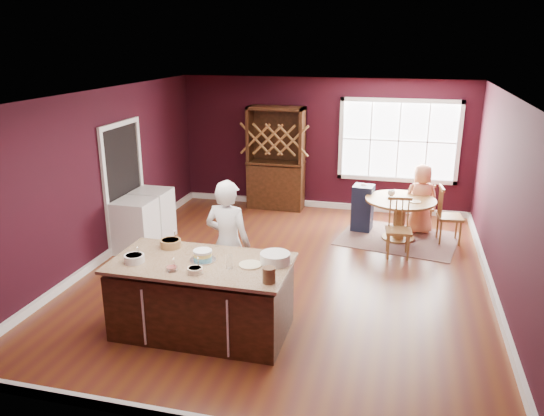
{
  "coord_description": "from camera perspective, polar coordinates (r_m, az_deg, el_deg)",
  "views": [
    {
      "loc": [
        1.61,
        -7.24,
        3.43
      ],
      "look_at": [
        -0.21,
        -0.03,
        1.05
      ],
      "focal_mm": 35.0,
      "sensor_mm": 36.0,
      "label": 1
    }
  ],
  "objects": [
    {
      "name": "hutch",
      "position": [
        11.02,
        0.43,
        5.36
      ],
      "size": [
        1.16,
        0.48,
        2.13
      ],
      "primitive_type": "cube",
      "color": "black",
      "rests_on": "ground"
    },
    {
      "name": "bowl_olive",
      "position": [
        6.04,
        -8.28,
        -6.65
      ],
      "size": [
        0.18,
        0.18,
        0.07
      ],
      "primitive_type": "cylinder",
      "color": "beige",
      "rests_on": "kitchen_island"
    },
    {
      "name": "layer_cake",
      "position": [
        6.35,
        -7.46,
        -5.07
      ],
      "size": [
        0.31,
        0.31,
        0.13
      ],
      "primitive_type": null,
      "color": "white",
      "rests_on": "kitchen_island"
    },
    {
      "name": "room_shell",
      "position": [
        7.7,
        1.56,
        2.08
      ],
      "size": [
        7.0,
        7.0,
        7.0
      ],
      "color": "#5E2D15",
      "rests_on": "ground"
    },
    {
      "name": "toddler",
      "position": [
        9.91,
        9.42,
        2.17
      ],
      "size": [
        0.18,
        0.14,
        0.26
      ],
      "primitive_type": null,
      "color": "#8CA5BF",
      "rests_on": "high_chair"
    },
    {
      "name": "chair_north",
      "position": [
        10.33,
        15.85,
        0.29
      ],
      "size": [
        0.43,
        0.42,
        0.9
      ],
      "primitive_type": null,
      "rotation": [
        0.0,
        0.0,
        3.3
      ],
      "color": "#9B5A33",
      "rests_on": "ground"
    },
    {
      "name": "high_chair",
      "position": [
        9.98,
        9.72,
        0.11
      ],
      "size": [
        0.4,
        0.4,
        0.9
      ],
      "primitive_type": null,
      "rotation": [
        0.0,
        0.0,
        -0.11
      ],
      "color": "#161E30",
      "rests_on": "ground"
    },
    {
      "name": "bowl_yellow",
      "position": [
        6.81,
        -10.85,
        -3.76
      ],
      "size": [
        0.27,
        0.27,
        0.1
      ],
      "primitive_type": "cylinder",
      "color": "#9F6B4A",
      "rests_on": "kitchen_island"
    },
    {
      "name": "window",
      "position": [
        10.88,
        13.46,
        7.05
      ],
      "size": [
        2.36,
        0.1,
        1.66
      ],
      "primitive_type": null,
      "color": "white",
      "rests_on": "room_shell"
    },
    {
      "name": "bowl_pink",
      "position": [
        6.14,
        -10.74,
        -6.43
      ],
      "size": [
        0.14,
        0.14,
        0.05
      ],
      "primitive_type": "cylinder",
      "color": "silver",
      "rests_on": "kitchen_island"
    },
    {
      "name": "chair_east",
      "position": [
        9.73,
        18.62,
        -0.67
      ],
      "size": [
        0.45,
        0.47,
        1.02
      ],
      "primitive_type": null,
      "rotation": [
        0.0,
        0.0,
        1.68
      ],
      "color": "olive",
      "rests_on": "ground"
    },
    {
      "name": "dryer",
      "position": [
        9.67,
        -12.69,
        -0.66
      ],
      "size": [
        0.62,
        0.6,
        0.9
      ],
      "primitive_type": "cube",
      "color": "silver",
      "rests_on": "ground"
    },
    {
      "name": "doorway",
      "position": [
        9.39,
        -15.59,
        2.25
      ],
      "size": [
        0.08,
        1.26,
        2.13
      ],
      "primitive_type": null,
      "color": "white",
      "rests_on": "room_shell"
    },
    {
      "name": "chair_south",
      "position": [
        8.86,
        13.48,
        -2.13
      ],
      "size": [
        0.45,
        0.43,
        0.98
      ],
      "primitive_type": null,
      "rotation": [
        0.0,
        0.0,
        0.09
      ],
      "color": "brown",
      "rests_on": "ground"
    },
    {
      "name": "table_plate",
      "position": [
        9.44,
        15.13,
        0.67
      ],
      "size": [
        0.2,
        0.2,
        0.02
      ],
      "primitive_type": "cylinder",
      "color": "beige",
      "rests_on": "dining_table"
    },
    {
      "name": "rug",
      "position": [
        9.79,
        13.37,
        -3.22
      ],
      "size": [
        2.25,
        1.89,
        0.01
      ],
      "primitive_type": "cube",
      "rotation": [
        0.0,
        0.0,
        -0.19
      ],
      "color": "brown",
      "rests_on": "ground"
    },
    {
      "name": "table_cup",
      "position": [
        9.7,
        12.72,
        1.58
      ],
      "size": [
        0.16,
        0.16,
        0.1
      ],
      "primitive_type": "imported",
      "rotation": [
        0.0,
        0.0,
        0.26
      ],
      "color": "white",
      "rests_on": "dining_table"
    },
    {
      "name": "seated_woman",
      "position": [
        10.02,
        15.71,
        0.93
      ],
      "size": [
        0.72,
        0.57,
        1.29
      ],
      "primitive_type": "imported",
      "rotation": [
        0.0,
        0.0,
        3.42
      ],
      "color": "#E08861",
      "rests_on": "ground"
    },
    {
      "name": "washer",
      "position": [
        9.14,
        -14.46,
        -1.89
      ],
      "size": [
        0.61,
        0.59,
        0.89
      ],
      "primitive_type": "cube",
      "color": "white",
      "rests_on": "ground"
    },
    {
      "name": "stoneware_crock",
      "position": [
        5.74,
        -0.33,
        -7.22
      ],
      "size": [
        0.14,
        0.14,
        0.17
      ],
      "primitive_type": "cylinder",
      "color": "brown",
      "rests_on": "kitchen_island"
    },
    {
      "name": "dinner_plate",
      "position": [
        6.18,
        -2.34,
        -6.12
      ],
      "size": [
        0.27,
        0.27,
        0.02
      ],
      "primitive_type": "cylinder",
      "color": "#F7EBC9",
      "rests_on": "kitchen_island"
    },
    {
      "name": "kitchen_island",
      "position": [
        6.54,
        -7.52,
        -9.61
      ],
      "size": [
        2.12,
        1.11,
        0.92
      ],
      "color": "black",
      "rests_on": "ground"
    },
    {
      "name": "drinking_glass",
      "position": [
        6.1,
        -4.63,
        -5.77
      ],
      "size": [
        0.08,
        0.08,
        0.16
      ],
      "primitive_type": "cylinder",
      "color": "silver",
      "rests_on": "kitchen_island"
    },
    {
      "name": "bowl_blue",
      "position": [
        6.46,
        -14.59,
        -5.28
      ],
      "size": [
        0.24,
        0.24,
        0.09
      ],
      "primitive_type": "cylinder",
      "color": "white",
      "rests_on": "kitchen_island"
    },
    {
      "name": "dining_table",
      "position": [
        9.62,
        13.59,
        -0.28
      ],
      "size": [
        1.23,
        1.23,
        0.75
      ],
      "color": "brown",
      "rests_on": "ground"
    },
    {
      "name": "baker",
      "position": [
        6.98,
        -4.75,
        -3.87
      ],
      "size": [
        0.69,
        0.5,
        1.73
      ],
      "primitive_type": "imported",
      "rotation": [
        0.0,
        0.0,
        2.99
      ],
      "color": "silver",
      "rests_on": "ground"
    },
    {
      "name": "white_tub",
      "position": [
        6.22,
        0.35,
        -5.41
      ],
      "size": [
        0.36,
        0.36,
        0.12
      ],
      "primitive_type": "cylinder",
      "color": "silver",
      "rests_on": "kitchen_island"
    }
  ]
}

